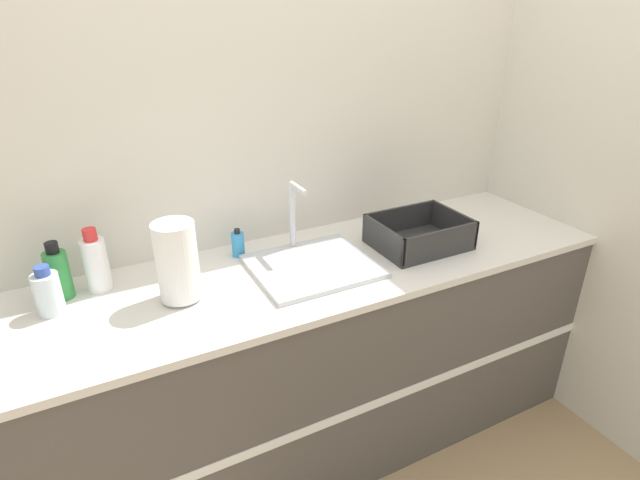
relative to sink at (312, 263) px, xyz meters
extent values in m
cube|color=beige|center=(0.04, 0.37, 0.36)|extent=(4.78, 0.06, 2.60)
cube|color=beige|center=(1.26, 0.01, 0.36)|extent=(0.06, 2.65, 2.60)
cube|color=#514C47|center=(0.04, 0.01, -0.49)|extent=(2.38, 0.65, 0.89)
cube|color=white|center=(0.04, -0.31, -0.49)|extent=(2.38, 0.01, 0.04)
cube|color=silver|center=(0.04, 0.01, -0.04)|extent=(2.40, 0.68, 0.03)
cube|color=silver|center=(0.00, -0.01, -0.01)|extent=(0.45, 0.40, 0.02)
cylinder|color=silver|center=(0.00, 0.17, 0.13)|extent=(0.02, 0.02, 0.27)
cylinder|color=silver|center=(0.00, 0.11, 0.27)|extent=(0.02, 0.13, 0.02)
cylinder|color=#4C4C51|center=(-0.50, 0.00, -0.02)|extent=(0.10, 0.10, 0.01)
cylinder|color=white|center=(-0.50, 0.00, 0.13)|extent=(0.14, 0.14, 0.27)
cube|color=#2D2D2D|center=(0.49, -0.03, -0.01)|extent=(0.37, 0.29, 0.01)
cube|color=#2D2D2D|center=(0.49, -0.17, 0.05)|extent=(0.37, 0.01, 0.11)
cube|color=#2D2D2D|center=(0.49, 0.11, 0.05)|extent=(0.37, 0.01, 0.11)
cube|color=#2D2D2D|center=(0.30, -0.03, 0.05)|extent=(0.01, 0.29, 0.11)
cube|color=#2D2D2D|center=(0.67, -0.03, 0.05)|extent=(0.01, 0.29, 0.11)
cylinder|color=silver|center=(-0.90, 0.11, 0.05)|extent=(0.08, 0.08, 0.14)
cylinder|color=#334C9E|center=(-0.90, 0.11, 0.14)|extent=(0.05, 0.05, 0.03)
cylinder|color=white|center=(-0.74, 0.20, 0.08)|extent=(0.08, 0.08, 0.19)
cylinder|color=red|center=(-0.74, 0.20, 0.19)|extent=(0.05, 0.05, 0.04)
cylinder|color=#2D8C3D|center=(-0.86, 0.20, 0.07)|extent=(0.08, 0.08, 0.17)
cylinder|color=black|center=(-0.86, 0.20, 0.17)|extent=(0.04, 0.04, 0.04)
cylinder|color=#338CCC|center=(-0.22, 0.23, 0.03)|extent=(0.05, 0.05, 0.10)
cylinder|color=black|center=(-0.22, 0.23, 0.09)|extent=(0.02, 0.02, 0.02)
camera|label=1|loc=(-0.75, -1.52, 0.89)|focal=28.00mm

